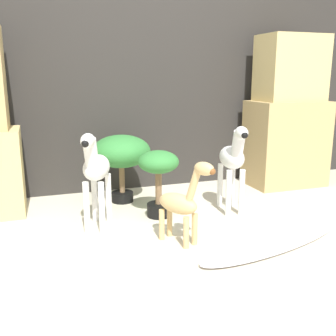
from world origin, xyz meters
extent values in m
plane|color=beige|center=(0.00, 0.00, 0.00)|extent=(14.00, 14.00, 0.00)
cube|color=#2D2B28|center=(0.00, 1.38, 1.10)|extent=(6.40, 0.08, 2.20)
cube|color=tan|center=(1.35, 1.01, 0.40)|extent=(0.70, 0.45, 0.80)
cube|color=#D1B775|center=(1.35, 1.01, 1.09)|extent=(0.58, 0.37, 0.59)
cylinder|color=white|center=(0.53, 0.37, 0.18)|extent=(0.04, 0.04, 0.35)
cylinder|color=white|center=(0.43, 0.38, 0.18)|extent=(0.04, 0.04, 0.35)
cylinder|color=white|center=(0.57, 0.59, 0.18)|extent=(0.04, 0.04, 0.35)
cylinder|color=white|center=(0.47, 0.61, 0.18)|extent=(0.04, 0.04, 0.35)
ellipsoid|color=white|center=(0.50, 0.49, 0.42)|extent=(0.22, 0.35, 0.17)
cylinder|color=white|center=(0.48, 0.35, 0.55)|extent=(0.11, 0.16, 0.21)
ellipsoid|color=white|center=(0.47, 0.29, 0.64)|extent=(0.11, 0.16, 0.09)
sphere|color=black|center=(0.46, 0.23, 0.63)|extent=(0.05, 0.05, 0.05)
cube|color=black|center=(0.48, 0.35, 0.56)|extent=(0.04, 0.09, 0.18)
cylinder|color=white|center=(-0.51, 0.36, 0.18)|extent=(0.04, 0.04, 0.35)
cylinder|color=white|center=(-0.61, 0.39, 0.18)|extent=(0.04, 0.04, 0.35)
cylinder|color=white|center=(-0.43, 0.57, 0.18)|extent=(0.04, 0.04, 0.35)
cylinder|color=white|center=(-0.52, 0.60, 0.18)|extent=(0.04, 0.04, 0.35)
ellipsoid|color=white|center=(-0.52, 0.48, 0.42)|extent=(0.28, 0.36, 0.17)
cylinder|color=white|center=(-0.57, 0.35, 0.55)|extent=(0.13, 0.16, 0.21)
ellipsoid|color=white|center=(-0.59, 0.30, 0.64)|extent=(0.13, 0.17, 0.09)
sphere|color=black|center=(-0.61, 0.24, 0.63)|extent=(0.05, 0.05, 0.05)
cube|color=black|center=(-0.57, 0.35, 0.56)|extent=(0.05, 0.09, 0.18)
cylinder|color=tan|center=(0.00, -0.01, 0.10)|extent=(0.04, 0.04, 0.20)
cylinder|color=tan|center=(-0.07, -0.05, 0.10)|extent=(0.04, 0.04, 0.20)
cylinder|color=tan|center=(-0.10, 0.16, 0.10)|extent=(0.04, 0.04, 0.20)
cylinder|color=tan|center=(-0.17, 0.13, 0.10)|extent=(0.04, 0.04, 0.20)
ellipsoid|color=tan|center=(-0.09, 0.06, 0.26)|extent=(0.25, 0.31, 0.13)
cylinder|color=tan|center=(-0.03, -0.05, 0.40)|extent=(0.10, 0.12, 0.24)
ellipsoid|color=tan|center=(0.01, -0.11, 0.51)|extent=(0.13, 0.15, 0.08)
sphere|color=brown|center=(0.04, -0.16, 0.50)|extent=(0.04, 0.04, 0.04)
cylinder|color=black|center=(-0.06, 0.54, 0.05)|extent=(0.17, 0.17, 0.10)
cylinder|color=brown|center=(-0.06, 0.54, 0.22)|extent=(0.05, 0.05, 0.24)
ellipsoid|color=#337F38|center=(-0.06, 0.54, 0.42)|extent=(0.30, 0.30, 0.16)
cylinder|color=black|center=(-0.24, 0.97, 0.04)|extent=(0.18, 0.18, 0.08)
cylinder|color=brown|center=(-0.24, 0.97, 0.19)|extent=(0.04, 0.04, 0.22)
ellipsoid|color=#337F38|center=(-0.24, 0.97, 0.43)|extent=(0.48, 0.48, 0.26)
ellipsoid|color=silver|center=(0.47, -0.17, 0.02)|extent=(1.20, 0.58, 0.04)
cone|color=white|center=(0.07, -0.28, 0.06)|extent=(0.10, 0.10, 0.05)
camera|label=1|loc=(-0.89, -2.12, 1.03)|focal=42.00mm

